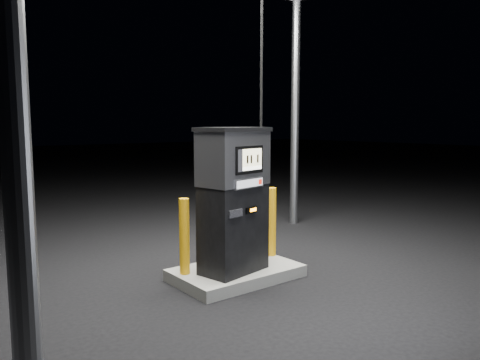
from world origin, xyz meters
TOP-DOWN VIEW (x-y plane):
  - ground at (0.00, 0.00)m, footprint 80.00×80.00m
  - pump_island at (0.00, 0.00)m, footprint 1.60×1.00m
  - fuel_dispenser at (-0.12, -0.10)m, footprint 1.04×0.70m
  - bollard_left at (-0.66, 0.19)m, footprint 0.15×0.15m
  - bollard_right at (0.74, 0.15)m, footprint 0.14×0.14m

SIDE VIEW (x-z plane):
  - ground at x=0.00m, z-range 0.00..0.00m
  - pump_island at x=0.00m, z-range 0.00..0.15m
  - bollard_left at x=-0.66m, z-range 0.15..1.10m
  - bollard_right at x=0.74m, z-range 0.15..1.12m
  - fuel_dispenser at x=-0.12m, z-range -0.80..2.96m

